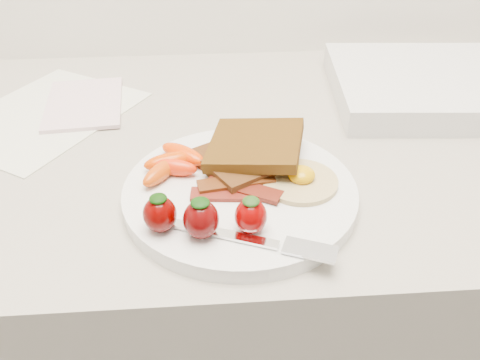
{
  "coord_description": "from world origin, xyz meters",
  "views": [
    {
      "loc": [
        -0.03,
        1.06,
        1.28
      ],
      "look_at": [
        0.01,
        1.56,
        0.93
      ],
      "focal_mm": 40.0,
      "sensor_mm": 36.0,
      "label": 1
    }
  ],
  "objects": [
    {
      "name": "toast_lower",
      "position": [
        0.01,
        1.6,
        0.93
      ],
      "size": [
        0.13,
        0.13,
        0.01
      ],
      "primitive_type": "cube",
      "rotation": [
        0.0,
        0.0,
        0.53
      ],
      "color": "black",
      "rests_on": "plate"
    },
    {
      "name": "bacon_strips",
      "position": [
        0.0,
        1.55,
        0.92
      ],
      "size": [
        0.11,
        0.06,
        0.01
      ],
      "color": "#4A0D06",
      "rests_on": "plate"
    },
    {
      "name": "fried_egg",
      "position": [
        0.08,
        1.56,
        0.92
      ],
      "size": [
        0.11,
        0.11,
        0.02
      ],
      "color": "beige",
      "rests_on": "plate"
    },
    {
      "name": "fork",
      "position": [
        0.02,
        1.46,
        0.92
      ],
      "size": [
        0.18,
        0.08,
        0.0
      ],
      "color": "white",
      "rests_on": "plate"
    },
    {
      "name": "counter",
      "position": [
        0.0,
        1.7,
        0.45
      ],
      "size": [
        2.0,
        0.6,
        0.9
      ],
      "primitive_type": "cube",
      "color": "gray",
      "rests_on": "ground"
    },
    {
      "name": "notepad",
      "position": [
        -0.21,
        1.81,
        0.91
      ],
      "size": [
        0.12,
        0.17,
        0.01
      ],
      "primitive_type": "cube",
      "rotation": [
        0.0,
        0.0,
        0.09
      ],
      "color": "beige",
      "rests_on": "paper_sheet"
    },
    {
      "name": "plate",
      "position": [
        0.01,
        1.56,
        0.91
      ],
      "size": [
        0.27,
        0.27,
        0.02
      ],
      "primitive_type": "cylinder",
      "color": "white",
      "rests_on": "counter"
    },
    {
      "name": "strawberries",
      "position": [
        -0.04,
        1.48,
        0.94
      ],
      "size": [
        0.13,
        0.05,
        0.05
      ],
      "color": "#4D0100",
      "rests_on": "plate"
    },
    {
      "name": "baby_carrots",
      "position": [
        -0.07,
        1.6,
        0.93
      ],
      "size": [
        0.08,
        0.1,
        0.02
      ],
      "color": "#D03A00",
      "rests_on": "plate"
    },
    {
      "name": "paper_sheet",
      "position": [
        -0.27,
        1.78,
        0.9
      ],
      "size": [
        0.31,
        0.33,
        0.0
      ],
      "primitive_type": "cube",
      "rotation": [
        0.0,
        0.0,
        -0.57
      ],
      "color": "silver",
      "rests_on": "counter"
    },
    {
      "name": "toast_upper",
      "position": [
        0.03,
        1.61,
        0.94
      ],
      "size": [
        0.13,
        0.13,
        0.03
      ],
      "primitive_type": "cube",
      "rotation": [
        0.0,
        -0.1,
        -0.24
      ],
      "color": "#3A1E06",
      "rests_on": "toast_lower"
    },
    {
      "name": "appliance",
      "position": [
        0.33,
        1.8,
        0.92
      ],
      "size": [
        0.33,
        0.27,
        0.04
      ],
      "primitive_type": "cube",
      "rotation": [
        0.0,
        0.0,
        -0.07
      ],
      "color": "silver",
      "rests_on": "counter"
    }
  ]
}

